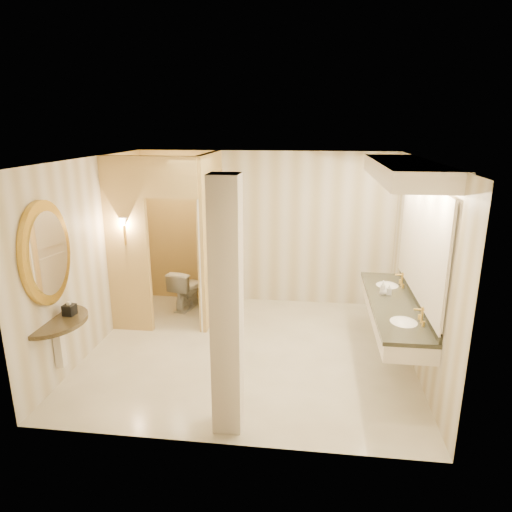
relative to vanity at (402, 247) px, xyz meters
The scene contains 16 objects.
floor 2.56m from the vanity, behind, with size 4.50×4.50×0.00m, color white.
ceiling 2.25m from the vanity, behind, with size 4.50×4.50×0.00m, color white.
wall_back 2.86m from the vanity, 134.02° to the left, with size 4.50×0.02×2.70m, color beige.
wall_front 2.79m from the vanity, 135.40° to the right, with size 4.50×0.02×2.70m, color beige.
wall_left 4.24m from the vanity, behind, with size 0.02×4.00×2.70m, color beige.
wall_right 0.39m from the vanity, 10.11° to the left, with size 0.02×4.00×2.70m, color beige.
toilet_closet 3.27m from the vanity, 161.74° to the left, with size 1.50×1.55×2.70m.
wall_sconce 3.93m from the vanity, behind, with size 0.14×0.14×0.42m.
vanity is the anchor object (origin of this frame).
console_shelf 4.34m from the vanity, 165.42° to the right, with size 0.95×0.95×1.93m.
pillar 2.58m from the vanity, 140.05° to the right, with size 0.30×0.30×2.70m, color white.
tissue_box 4.23m from the vanity, 166.99° to the right, with size 0.13×0.13×0.13m, color black.
toilet 3.85m from the vanity, 155.49° to the left, with size 0.40×0.70×0.71m, color white.
soap_bottle_a 0.73m from the vanity, 105.26° to the left, with size 0.07×0.07×0.15m, color beige.
soap_bottle_b 0.75m from the vanity, 119.45° to the left, with size 0.10×0.10×0.13m, color silver.
soap_bottle_c 0.71m from the vanity, 122.39° to the left, with size 0.08×0.08×0.20m, color #C6B28C.
Camera 1 is at (0.82, -5.85, 3.14)m, focal length 32.00 mm.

